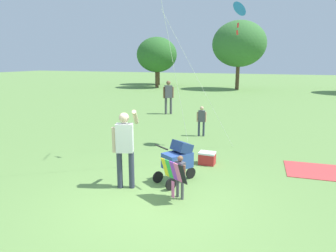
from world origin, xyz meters
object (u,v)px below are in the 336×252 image
kite_orange_delta (239,11)px  cooler_box (207,158)px  picnic_blanket (316,171)px  person_red_shirt (202,119)px  child_with_butterfly_kite (179,173)px  person_adult_flyer (125,143)px  person_sitting_far (168,95)px  stroller (178,158)px

kite_orange_delta → cooler_box: size_ratio=10.28×
picnic_blanket → person_red_shirt: bearing=146.1°
child_with_butterfly_kite → kite_orange_delta: (0.46, 4.27, 3.75)m
person_adult_flyer → picnic_blanket: 5.08m
person_red_shirt → cooler_box: bearing=-72.5°
person_red_shirt → person_sitting_far: (-2.87, 4.03, 0.37)m
kite_orange_delta → person_red_shirt: size_ratio=3.98×
person_adult_flyer → kite_orange_delta: 5.58m
stroller → kite_orange_delta: size_ratio=0.23×
person_adult_flyer → person_red_shirt: 5.24m
person_adult_flyer → stroller: person_adult_flyer is taller
cooler_box → person_red_shirt: bearing=107.5°
person_red_shirt → cooler_box: person_red_shirt is taller
person_adult_flyer → picnic_blanket: bearing=32.6°
child_with_butterfly_kite → person_sitting_far: size_ratio=0.52×
cooler_box → picnic_blanket: bearing=9.5°
person_sitting_far → cooler_box: person_sitting_far is taller
child_with_butterfly_kite → cooler_box: child_with_butterfly_kite is taller
child_with_butterfly_kite → person_sitting_far: 10.08m
stroller → picnic_blanket: bearing=31.9°
person_adult_flyer → stroller: size_ratio=1.71×
stroller → person_red_shirt: size_ratio=0.92×
person_sitting_far → child_with_butterfly_kite: bearing=-68.1°
kite_orange_delta → person_sitting_far: kite_orange_delta is taller
person_red_shirt → cooler_box: (0.95, -3.01, -0.51)m
person_sitting_far → picnic_blanket: bearing=-44.7°
person_adult_flyer → stroller: (1.02, 0.71, -0.44)m
picnic_blanket → cooler_box: 2.87m
child_with_butterfly_kite → cooler_box: size_ratio=2.10×
child_with_butterfly_kite → picnic_blanket: (2.88, 2.78, -0.56)m
kite_orange_delta → stroller: bearing=-102.1°
kite_orange_delta → picnic_blanket: (2.43, -1.49, -4.31)m
person_adult_flyer → person_sitting_far: (-2.45, 9.24, 0.01)m
person_adult_flyer → picnic_blanket: size_ratio=1.20×
person_red_shirt → picnic_blanket: size_ratio=0.76×
child_with_butterfly_kite → kite_orange_delta: kite_orange_delta is taller
person_sitting_far → person_adult_flyer: bearing=-75.1°
kite_orange_delta → picnic_blanket: 5.17m
person_sitting_far → person_red_shirt: bearing=-54.6°
picnic_blanket → cooler_box: size_ratio=3.39×
person_sitting_far → stroller: bearing=-67.9°
stroller → kite_orange_delta: 5.13m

